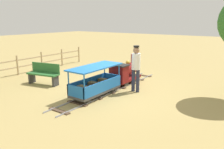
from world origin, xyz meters
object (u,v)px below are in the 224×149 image
at_px(conductor_person, 136,65).
at_px(locomotive, 124,72).
at_px(passenger_car, 96,84).
at_px(park_bench, 44,74).

bearing_deg(conductor_person, locomotive, 144.78).
xyz_separation_m(passenger_car, park_bench, (-2.55, -0.07, -0.01)).
distance_m(locomotive, passenger_car, 1.76).
distance_m(passenger_car, park_bench, 2.55).
height_order(locomotive, conductor_person, conductor_person).
bearing_deg(locomotive, passenger_car, -90.00).
bearing_deg(park_bench, passenger_car, 1.47).
height_order(passenger_car, park_bench, passenger_car).
height_order(locomotive, park_bench, locomotive).
height_order(conductor_person, park_bench, conductor_person).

